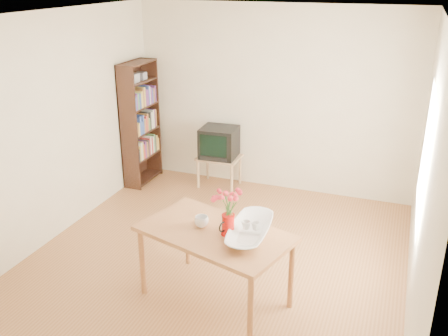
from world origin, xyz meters
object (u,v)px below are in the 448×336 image
at_px(television, 220,142).
at_px(bowl, 250,210).
at_px(table, 215,239).
at_px(mug, 201,222).
at_px(pitcher, 228,225).

bearing_deg(television, bowl, -66.41).
relative_size(table, bowl, 2.97).
height_order(table, bowl, bowl).
bearing_deg(table, mug, 179.76).
height_order(mug, bowl, bowl).
distance_m(pitcher, mug, 0.29).
distance_m(table, television, 2.77).
relative_size(mug, television, 0.25).
distance_m(mug, television, 2.69).
relative_size(bowl, television, 1.00).
bearing_deg(bowl, pitcher, -159.17).
bearing_deg(pitcher, television, 133.59).
xyz_separation_m(mug, television, (-0.80, 2.56, -0.12)).
xyz_separation_m(pitcher, bowl, (0.19, 0.07, 0.16)).
bearing_deg(table, bowl, 28.56).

